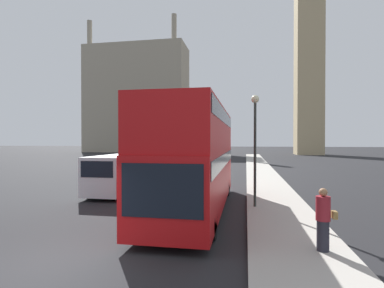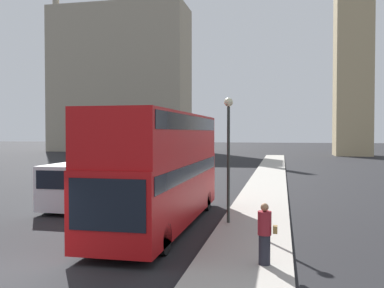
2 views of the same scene
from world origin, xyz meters
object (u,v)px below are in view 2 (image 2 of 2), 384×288
Objects in this scene: red_double_decker_bus at (162,164)px; street_lamp at (228,139)px; white_van at (84,183)px; pedestrian at (265,234)px.

red_double_decker_bus is 2.87m from street_lamp.
street_lamp is (2.63, 0.58, 1.00)m from red_double_decker_bus.
white_van reaches higher than pedestrian.
white_van is 8.70m from street_lamp.
street_lamp reaches higher than white_van.
white_van is 3.59× the size of pedestrian.
white_van is at bearing 158.64° from street_lamp.
red_double_decker_bus is at bearing 132.52° from pedestrian.
red_double_decker_bus is 6.50× the size of pedestrian.
street_lamp is at bearing 12.50° from red_double_decker_bus.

